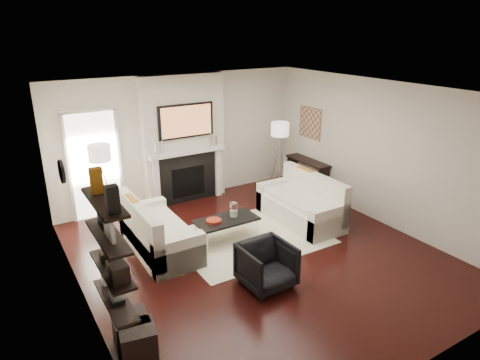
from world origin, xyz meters
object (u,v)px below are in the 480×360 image
armchair (267,264)px  lamp_left_shade (99,153)px  loveseat_right_base (300,211)px  ottoman_near (132,330)px  lamp_right_shade (280,129)px  loveseat_left_base (160,239)px  coffee_table (226,220)px

armchair → lamp_left_shade: 3.71m
loveseat_right_base → ottoman_near: 4.22m
loveseat_right_base → armchair: size_ratio=2.48×
lamp_right_shade → ottoman_near: lamp_right_shade is taller
armchair → loveseat_left_base: bearing=116.4°
coffee_table → ottoman_near: bearing=-143.1°
loveseat_left_base → armchair: (0.94, -1.79, 0.15)m
coffee_table → lamp_left_shade: (-1.65, 1.71, 1.05)m
lamp_right_shade → ottoman_near: size_ratio=1.00×
loveseat_left_base → lamp_right_shade: bearing=20.3°
ottoman_near → loveseat_right_base: bearing=23.1°
coffee_table → ottoman_near: (-2.27, -1.71, -0.20)m
armchair → lamp_left_shade: size_ratio=1.82×
ottoman_near → lamp_left_shade: bearing=79.7°
lamp_right_shade → ottoman_near: bearing=-144.4°
armchair → lamp_left_shade: lamp_left_shade is taller
ottoman_near → lamp_right_shade: bearing=35.6°
ottoman_near → coffee_table: bearing=36.9°
loveseat_right_base → ottoman_near: bearing=-156.9°
lamp_left_shade → ottoman_near: lamp_left_shade is taller
coffee_table → lamp_left_shade: lamp_left_shade is taller
loveseat_left_base → coffee_table: size_ratio=1.64×
coffee_table → lamp_right_shade: 2.91m
armchair → ottoman_near: size_ratio=1.82×
loveseat_right_base → ottoman_near: size_ratio=4.50×
loveseat_right_base → lamp_right_shade: lamp_right_shade is taller
loveseat_right_base → lamp_left_shade: size_ratio=4.50×
coffee_table → armchair: bearing=-97.2°
loveseat_left_base → coffee_table: (1.14, -0.27, 0.19)m
lamp_left_shade → ottoman_near: 3.69m
loveseat_right_base → armchair: (-1.81, -1.47, 0.15)m
loveseat_left_base → armchair: bearing=-62.2°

